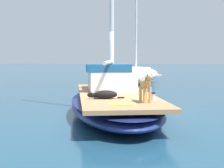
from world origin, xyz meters
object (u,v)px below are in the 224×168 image
object	(u,v)px
dog_black	(104,95)
coiled_rope	(98,97)
sailboat_main	(115,104)
moored_boat_far_astern	(132,75)
dog_tan	(146,85)
deck_towel	(123,104)
deck_winch	(152,97)

from	to	relation	value
dog_black	coiled_rope	distance (m)	0.37
sailboat_main	moored_boat_far_astern	distance (m)	10.98
dog_tan	moored_boat_far_astern	distance (m)	13.00
deck_towel	moored_boat_far_astern	bearing A→B (deg)	91.09
deck_towel	dog_tan	bearing A→B (deg)	42.43
deck_winch	coiled_rope	size ratio (longest dim) A/B	0.65
dog_black	moored_boat_far_astern	distance (m)	12.36
moored_boat_far_astern	deck_winch	bearing A→B (deg)	-85.76
dog_tan	deck_towel	size ratio (longest dim) A/B	1.65
sailboat_main	dog_tan	size ratio (longest dim) A/B	8.20
dog_black	sailboat_main	bearing A→B (deg)	83.12
deck_towel	deck_winch	bearing A→B (deg)	49.81
sailboat_main	moored_boat_far_astern	world-z (taller)	moored_boat_far_astern
dog_tan	sailboat_main	bearing A→B (deg)	113.91
dog_tan	coiled_rope	size ratio (longest dim) A/B	2.86
deck_towel	moored_boat_far_astern	size ratio (longest dim) A/B	0.07
dog_tan	coiled_rope	xyz separation A→B (m)	(-1.25, 0.91, -0.40)
deck_winch	coiled_rope	xyz separation A→B (m)	(-1.41, 0.57, -0.08)
coiled_rope	deck_towel	world-z (taller)	coiled_rope
deck_winch	dog_black	bearing A→B (deg)	167.36
dog_tan	deck_towel	bearing A→B (deg)	-137.57
deck_winch	moored_boat_far_astern	bearing A→B (deg)	94.24
dog_black	coiled_rope	size ratio (longest dim) A/B	2.94
sailboat_main	moored_boat_far_astern	bearing A→B (deg)	89.41
dog_black	dog_tan	world-z (taller)	dog_tan
sailboat_main	dog_tan	world-z (taller)	dog_tan
sailboat_main	dog_black	bearing A→B (deg)	-96.88
dog_black	deck_winch	size ratio (longest dim) A/B	4.53
dog_tan	moored_boat_far_astern	world-z (taller)	moored_boat_far_astern
coiled_rope	deck_winch	bearing A→B (deg)	-21.96
sailboat_main	coiled_rope	distance (m)	1.19
dog_black	moored_boat_far_astern	xyz separation A→B (m)	(0.28, 12.36, -0.19)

